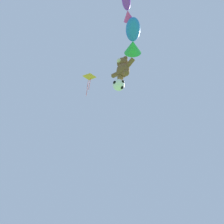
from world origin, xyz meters
TOP-DOWN VIEW (x-y plane):
  - teddy_bear_kite at (0.17, 3.56)m, footprint 1.93×0.85m
  - soccer_ball_kite at (-0.18, 3.50)m, footprint 0.80×0.79m
  - fish_kite_cobalt at (1.45, 3.26)m, footprint 2.45×2.51m
  - fish_kite_violet at (2.45, 1.67)m, footprint 1.56×1.86m
  - diamond_kite at (-2.71, 3.13)m, footprint 0.66×0.83m

SIDE VIEW (x-z plane):
  - soccer_ball_kite at x=-0.18m, z-range 12.51..13.24m
  - teddy_bear_kite at x=0.17m, z-range 13.37..15.33m
  - diamond_kite at x=-2.71m, z-range 14.36..16.91m
  - fish_kite_cobalt at x=1.45m, z-range 15.51..16.67m
  - fish_kite_violet at x=2.45m, z-range 16.12..16.77m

